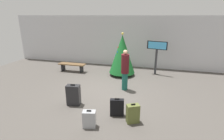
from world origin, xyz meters
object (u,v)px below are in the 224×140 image
(holiday_tree, at_px, (122,54))
(suitcase_2, at_px, (133,114))
(suitcase_1, at_px, (73,95))
(suitcase_0, at_px, (89,119))
(suitcase_3, at_px, (117,107))
(waiting_bench, at_px, (72,66))
(traveller_0, at_px, (125,69))
(flight_info_kiosk, at_px, (157,51))

(holiday_tree, height_order, suitcase_2, holiday_tree)
(suitcase_1, bearing_deg, holiday_tree, 74.49)
(suitcase_0, distance_m, suitcase_1, 1.56)
(suitcase_0, xyz_separation_m, suitcase_3, (0.64, 0.81, 0.03))
(waiting_bench, relative_size, suitcase_3, 2.54)
(traveller_0, bearing_deg, suitcase_0, -99.29)
(suitcase_3, bearing_deg, suitcase_0, -128.35)
(holiday_tree, bearing_deg, suitcase_1, -105.51)
(suitcase_0, height_order, suitcase_1, suitcase_1)
(suitcase_2, bearing_deg, traveller_0, 106.85)
(flight_info_kiosk, height_order, suitcase_0, flight_info_kiosk)
(waiting_bench, bearing_deg, suitcase_0, -57.45)
(holiday_tree, xyz_separation_m, suitcase_3, (0.69, -4.03, -0.90))
(suitcase_0, height_order, suitcase_2, suitcase_2)
(flight_info_kiosk, distance_m, traveller_0, 2.90)
(waiting_bench, bearing_deg, traveller_0, -26.73)
(holiday_tree, xyz_separation_m, suitcase_2, (1.25, -4.28, -0.89))
(suitcase_1, bearing_deg, suitcase_2, -13.56)
(flight_info_kiosk, height_order, waiting_bench, flight_info_kiosk)
(suitcase_0, bearing_deg, holiday_tree, 90.51)
(flight_info_kiosk, relative_size, waiting_bench, 1.16)
(flight_info_kiosk, relative_size, traveller_0, 1.03)
(holiday_tree, xyz_separation_m, flight_info_kiosk, (1.78, 0.70, 0.14))
(suitcase_2, distance_m, suitcase_3, 0.61)
(holiday_tree, xyz_separation_m, traveller_0, (0.53, -1.89, -0.24))
(holiday_tree, bearing_deg, waiting_bench, -177.41)
(waiting_bench, distance_m, suitcase_1, 4.08)
(traveller_0, bearing_deg, suitcase_3, -85.71)
(suitcase_0, bearing_deg, flight_info_kiosk, 72.59)
(suitcase_0, bearing_deg, suitcase_1, 133.90)
(holiday_tree, bearing_deg, suitcase_3, -80.34)
(suitcase_0, distance_m, suitcase_2, 1.33)
(flight_info_kiosk, distance_m, waiting_bench, 4.92)
(holiday_tree, relative_size, suitcase_0, 4.18)
(holiday_tree, distance_m, suitcase_0, 4.94)
(traveller_0, xyz_separation_m, suitcase_2, (0.72, -2.39, -0.65))
(suitcase_0, bearing_deg, suitcase_2, 25.24)
(suitcase_1, bearing_deg, suitcase_3, -10.05)
(holiday_tree, distance_m, waiting_bench, 3.08)
(waiting_bench, distance_m, suitcase_0, 5.59)
(traveller_0, bearing_deg, suitcase_1, -130.38)
(traveller_0, distance_m, suitcase_2, 2.58)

